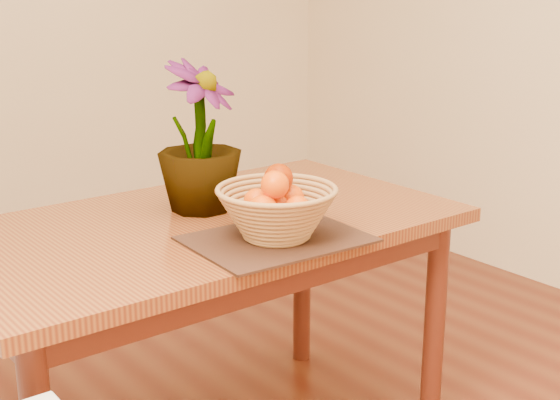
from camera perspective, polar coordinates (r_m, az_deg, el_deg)
table at (r=2.20m, az=-5.54°, el=-3.62°), size 1.40×0.80×0.75m
placemat at (r=1.99m, az=-0.24°, el=-2.88°), size 0.45×0.35×0.01m
wicker_basket at (r=1.97m, az=-0.24°, el=-1.07°), size 0.31×0.31×0.13m
orange_pile at (r=1.96m, az=-0.22°, el=0.39°), size 0.19×0.19×0.13m
potted_plant at (r=2.21m, az=-5.92°, el=4.61°), size 0.32×0.32×0.43m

